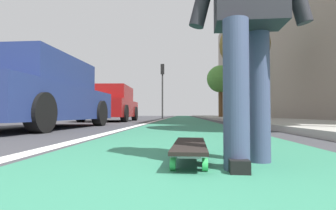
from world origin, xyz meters
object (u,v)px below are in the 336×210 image
(traffic_light, at_px, (162,81))
(street_tree_far, at_px, (220,79))
(parked_car_mid, at_px, (110,105))
(street_tree_mid, at_px, (244,45))
(skater_person, at_px, (249,7))
(skateboard, at_px, (190,146))
(parked_car_near, at_px, (39,95))

(traffic_light, relative_size, street_tree_far, 1.07)
(parked_car_mid, relative_size, street_tree_mid, 0.88)
(skater_person, xyz_separation_m, parked_car_mid, (9.76, 3.50, -0.21))
(traffic_light, relative_size, street_tree_mid, 0.92)
(skateboard, height_order, parked_car_near, parked_car_near)
(parked_car_near, relative_size, street_tree_far, 1.10)
(parked_car_near, height_order, street_tree_mid, street_tree_mid)
(traffic_light, distance_m, street_tree_far, 4.53)
(street_tree_mid, bearing_deg, traffic_light, 27.38)
(parked_car_near, xyz_separation_m, street_tree_mid, (6.96, -5.92, 2.79))
(skateboard, relative_size, parked_car_near, 0.19)
(parked_car_mid, xyz_separation_m, street_tree_far, (8.95, -5.99, 2.22))
(skateboard, xyz_separation_m, traffic_light, (19.31, 1.63, 2.87))
(skater_person, xyz_separation_m, parked_car_near, (3.88, 3.43, -0.22))
(parked_car_near, height_order, street_tree_far, street_tree_far)
(parked_car_near, bearing_deg, traffic_light, -5.34)
(parked_car_mid, relative_size, traffic_light, 0.96)
(street_tree_mid, distance_m, street_tree_far, 7.89)
(skater_person, bearing_deg, traffic_light, 5.81)
(skater_person, height_order, parked_car_mid, skater_person)
(street_tree_far, bearing_deg, skateboard, 171.33)
(skateboard, height_order, traffic_light, traffic_light)
(skateboard, bearing_deg, traffic_light, 4.84)
(skater_person, bearing_deg, street_tree_far, -7.57)
(skateboard, distance_m, street_tree_far, 18.99)
(skateboard, xyz_separation_m, parked_car_mid, (9.61, 3.15, 0.63))
(skater_person, height_order, street_tree_mid, street_tree_mid)
(parked_car_mid, xyz_separation_m, traffic_light, (9.70, -1.52, 2.24))
(parked_car_near, bearing_deg, parked_car_mid, 0.64)
(parked_car_near, bearing_deg, skater_person, -138.50)
(parked_car_near, height_order, parked_car_mid, parked_car_mid)
(skateboard, bearing_deg, parked_car_mid, 18.18)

